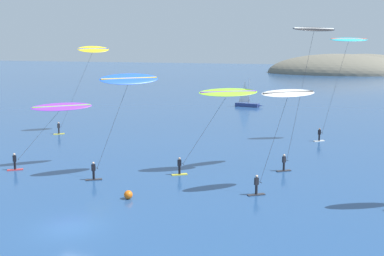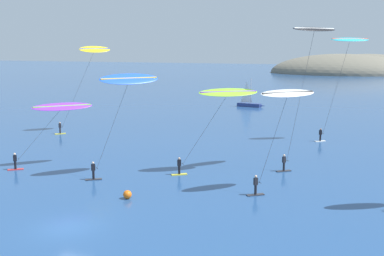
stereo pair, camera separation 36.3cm
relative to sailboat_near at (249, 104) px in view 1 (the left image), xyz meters
The scene contains 11 objects.
ground_plane 68.83m from the sailboat_near, 86.51° to the right, with size 600.00×600.00×0.00m, color navy.
headland_island 135.96m from the sailboat_near, 84.19° to the left, with size 67.56×49.74×17.45m.
sailboat_near is the anchor object (origin of this frame).
kitesurfer_black 50.88m from the sailboat_near, 69.69° to the right, with size 5.00×5.48×14.07m.
kitesurfer_white 57.99m from the sailboat_near, 73.54° to the right, with size 5.09×5.03×8.68m.
kitesurfer_purple 54.85m from the sailboat_near, 97.11° to the right, with size 6.63×6.68×6.50m.
kitesurfer_cyan 37.84m from the sailboat_near, 56.98° to the right, with size 6.16×4.28×13.29m.
kitesurfer_yellow 39.75m from the sailboat_near, 111.93° to the right, with size 6.32×6.75×12.24m.
kitesurfer_lime 52.10m from the sailboat_near, 79.04° to the right, with size 7.53×5.86×8.21m.
kitesurfer_blue 55.79m from the sailboat_near, 88.29° to the right, with size 5.60×6.00×9.70m.
marker_buoy 61.86m from the sailboat_near, 85.40° to the right, with size 0.70×0.70×0.70m, color orange.
Camera 1 is at (18.45, -26.14, 12.17)m, focal length 45.00 mm.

